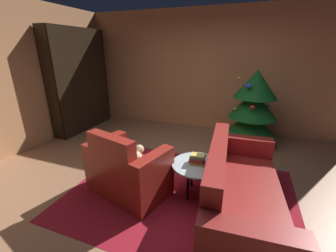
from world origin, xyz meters
TOP-DOWN VIEW (x-y plane):
  - ground_plane at (0.00, 0.00)m, footprint 7.21×7.21m
  - wall_back at (0.00, 2.64)m, footprint 6.13×0.06m
  - wall_left at (-3.03, 0.00)m, footprint 0.06×5.34m
  - area_rug at (0.19, -0.12)m, footprint 2.92×2.20m
  - bookshelf_unit at (-2.80, 1.63)m, footprint 0.33×1.61m
  - armchair_red at (-0.49, -0.33)m, footprint 1.16×0.90m
  - couch_red at (0.91, -0.28)m, footprint 0.93×1.97m
  - coffee_table at (0.38, -0.05)m, footprint 0.67×0.67m
  - book_stack_on_table at (0.37, -0.04)m, footprint 0.21×0.16m
  - bottle_on_table at (0.53, 0.08)m, footprint 0.06×0.06m
  - decorated_tree at (1.01, 1.94)m, footprint 1.03×1.03m

SIDE VIEW (x-z plane):
  - ground_plane at x=0.00m, z-range 0.00..0.00m
  - area_rug at x=0.19m, z-range 0.00..0.01m
  - couch_red at x=0.91m, z-range -0.14..0.73m
  - armchair_red at x=-0.49m, z-range -0.13..0.77m
  - coffee_table at x=0.38m, z-range 0.18..0.64m
  - book_stack_on_table at x=0.37m, z-range 0.45..0.59m
  - bottle_on_table at x=0.53m, z-range 0.43..0.65m
  - decorated_tree at x=1.01m, z-range 0.03..1.51m
  - bookshelf_unit at x=-2.80m, z-range -0.06..2.23m
  - wall_back at x=0.00m, z-range 0.00..2.71m
  - wall_left at x=-3.03m, z-range 0.00..2.71m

